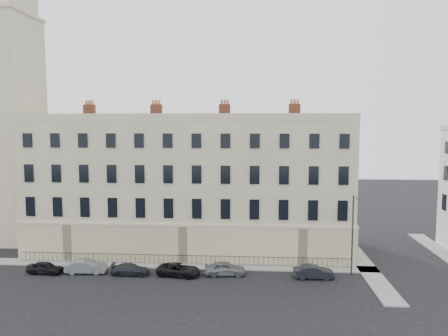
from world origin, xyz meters
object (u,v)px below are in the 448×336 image
at_px(car_e, 225,268).
at_px(car_f, 314,272).
at_px(streetlamp, 353,231).
at_px(car_a, 45,268).
at_px(car_d, 179,270).
at_px(car_c, 131,269).
at_px(car_b, 86,267).

distance_m(car_e, car_f, 8.54).
xyz_separation_m(car_f, streetlamp, (3.81, 1.08, 3.74)).
bearing_deg(streetlamp, car_a, -167.41).
relative_size(car_f, streetlamp, 0.49).
bearing_deg(car_d, car_c, 100.11).
relative_size(car_a, streetlamp, 0.44).
height_order(car_d, car_f, car_f).
xyz_separation_m(car_b, car_d, (9.25, -0.08, -0.07)).
bearing_deg(car_a, car_f, -85.89).
bearing_deg(streetlamp, car_f, -154.49).
bearing_deg(car_a, car_e, -84.49).
bearing_deg(car_f, car_e, 85.28).
relative_size(car_b, car_c, 1.07).
relative_size(car_c, car_f, 0.98).
relative_size(car_d, car_f, 1.12).
relative_size(car_e, car_f, 1.03).
xyz_separation_m(car_a, car_f, (26.26, 0.46, 0.04)).
bearing_deg(car_b, streetlamp, -92.08).
height_order(car_c, streetlamp, streetlamp).
distance_m(car_b, car_e, 13.73).
xyz_separation_m(car_a, car_d, (13.26, 0.33, -0.00)).
distance_m(car_d, car_f, 13.01).
distance_m(car_c, streetlamp, 21.94).
bearing_deg(car_d, car_b, 98.29).
bearing_deg(car_c, car_a, 90.67).
distance_m(car_c, car_e, 9.23).
distance_m(car_b, car_d, 9.26).
relative_size(car_c, streetlamp, 0.48).
xyz_separation_m(car_a, car_b, (4.00, 0.41, 0.07)).
bearing_deg(car_b, car_c, -97.00).
bearing_deg(car_c, car_d, -89.52).
bearing_deg(car_f, car_d, 87.76).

